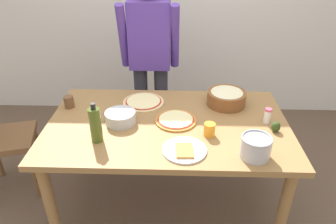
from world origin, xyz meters
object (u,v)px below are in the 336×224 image
(salt_shaker, at_px, (267,116))
(pizza_cooked_on_tray, at_px, (176,120))
(pizza_raw_on_board, at_px, (143,102))
(mixing_bowl_steel, at_px, (120,117))
(person_cook, at_px, (150,57))
(avocado, at_px, (276,127))
(dining_table, at_px, (168,134))
(plate_with_slice, at_px, (184,150))
(cup_orange, at_px, (209,130))
(popcorn_bowl, at_px, (226,97))
(steel_pot, at_px, (256,147))
(cup_small_brown, at_px, (69,102))
(olive_oil_bottle, at_px, (96,125))

(salt_shaker, bearing_deg, pizza_cooked_on_tray, -179.83)
(pizza_raw_on_board, bearing_deg, pizza_cooked_on_tray, -45.78)
(pizza_raw_on_board, relative_size, mixing_bowl_steel, 1.51)
(person_cook, height_order, avocado, person_cook)
(dining_table, xyz_separation_m, person_cook, (-0.18, 0.76, 0.27))
(dining_table, relative_size, person_cook, 0.99)
(plate_with_slice, distance_m, cup_orange, 0.23)
(pizza_raw_on_board, height_order, popcorn_bowl, popcorn_bowl)
(person_cook, distance_m, cup_orange, 1.01)
(dining_table, height_order, pizza_cooked_on_tray, pizza_cooked_on_tray)
(pizza_raw_on_board, height_order, steel_pot, steel_pot)
(person_cook, distance_m, steel_pot, 1.30)
(pizza_raw_on_board, distance_m, cup_orange, 0.61)
(popcorn_bowl, relative_size, steel_pot, 1.61)
(steel_pot, relative_size, avocado, 2.48)
(dining_table, xyz_separation_m, cup_small_brown, (-0.72, 0.19, 0.13))
(dining_table, relative_size, pizza_raw_on_board, 5.31)
(person_cook, xyz_separation_m, popcorn_bowl, (0.59, -0.49, -0.12))
(person_cook, relative_size, popcorn_bowl, 5.79)
(pizza_raw_on_board, height_order, cup_orange, cup_orange)
(plate_with_slice, relative_size, salt_shaker, 2.45)
(pizza_raw_on_board, relative_size, steel_pot, 1.74)
(plate_with_slice, xyz_separation_m, avocado, (0.58, 0.23, 0.03))
(plate_with_slice, height_order, salt_shaker, salt_shaker)
(salt_shaker, bearing_deg, popcorn_bowl, 133.81)
(mixing_bowl_steel, height_order, steel_pot, steel_pot)
(mixing_bowl_steel, xyz_separation_m, salt_shaker, (0.97, 0.03, 0.01))
(cup_orange, bearing_deg, olive_oil_bottle, -173.55)
(person_cook, relative_size, steel_pot, 9.34)
(mixing_bowl_steel, xyz_separation_m, cup_small_brown, (-0.40, 0.20, 0.00))
(popcorn_bowl, distance_m, avocado, 0.44)
(plate_with_slice, bearing_deg, popcorn_bowl, 61.62)
(cup_small_brown, bearing_deg, popcorn_bowl, 3.94)
(dining_table, bearing_deg, steel_pot, -34.72)
(cup_orange, bearing_deg, dining_table, 151.13)
(pizza_raw_on_board, height_order, plate_with_slice, plate_with_slice)
(dining_table, height_order, pizza_raw_on_board, pizza_raw_on_board)
(olive_oil_bottle, bearing_deg, cup_small_brown, 125.90)
(steel_pot, bearing_deg, salt_shaker, 66.98)
(olive_oil_bottle, distance_m, cup_orange, 0.69)
(mixing_bowl_steel, bearing_deg, plate_with_slice, -35.47)
(popcorn_bowl, bearing_deg, cup_small_brown, -176.06)
(pizza_cooked_on_tray, bearing_deg, steel_pot, -38.97)
(olive_oil_bottle, bearing_deg, salt_shaker, 12.51)
(mixing_bowl_steel, xyz_separation_m, avocado, (1.00, -0.07, -0.01))
(olive_oil_bottle, bearing_deg, avocado, 6.93)
(mixing_bowl_steel, relative_size, cup_small_brown, 2.35)
(olive_oil_bottle, height_order, avocado, olive_oil_bottle)
(cup_orange, bearing_deg, plate_with_slice, -132.90)
(pizza_raw_on_board, relative_size, avocado, 4.31)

